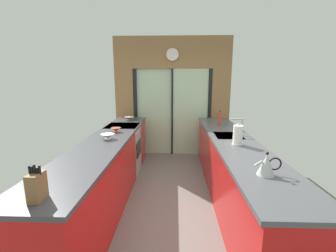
% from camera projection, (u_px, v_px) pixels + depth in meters
% --- Properties ---
extents(ground_plane, '(5.04, 7.60, 0.02)m').
position_uv_depth(ground_plane, '(170.00, 189.00, 3.72)').
color(ground_plane, slate).
extents(back_wall_unit, '(2.64, 0.12, 2.70)m').
position_uv_depth(back_wall_unit, '(172.00, 90.00, 5.17)').
color(back_wall_unit, olive).
rests_on(back_wall_unit, ground_plane).
extents(left_counter_run, '(0.62, 3.80, 0.92)m').
position_uv_depth(left_counter_run, '(105.00, 173.00, 3.19)').
color(left_counter_run, red).
rests_on(left_counter_run, ground_plane).
extents(right_counter_run, '(0.62, 3.80, 0.92)m').
position_uv_depth(right_counter_run, '(232.00, 170.00, 3.30)').
color(right_counter_run, red).
rests_on(right_counter_run, ground_plane).
extents(sink_faucet, '(0.19, 0.02, 0.27)m').
position_uv_depth(sink_faucet, '(240.00, 124.00, 3.41)').
color(sink_faucet, '#B7BABC').
rests_on(sink_faucet, right_counter_run).
extents(oven_range, '(0.60, 0.60, 0.92)m').
position_uv_depth(oven_range, '(124.00, 149.00, 4.29)').
color(oven_range, '#B7BABC').
rests_on(oven_range, ground_plane).
extents(mixing_bowl_near, '(0.20, 0.20, 0.08)m').
position_uv_depth(mixing_bowl_near, '(108.00, 136.00, 3.22)').
color(mixing_bowl_near, silver).
rests_on(mixing_bowl_near, left_counter_run).
extents(mixing_bowl_mid, '(0.16, 0.16, 0.07)m').
position_uv_depth(mixing_bowl_mid, '(116.00, 130.00, 3.66)').
color(mixing_bowl_mid, '#BC4C38').
rests_on(mixing_bowl_mid, left_counter_run).
extents(mixing_bowl_far, '(0.21, 0.21, 0.08)m').
position_uv_depth(mixing_bowl_far, '(129.00, 118.00, 4.71)').
color(mixing_bowl_far, gray).
rests_on(mixing_bowl_far, left_counter_run).
extents(knife_block, '(0.09, 0.14, 0.27)m').
position_uv_depth(knife_block, '(37.00, 186.00, 1.58)').
color(knife_block, brown).
rests_on(knife_block, left_counter_run).
extents(kettle, '(0.24, 0.16, 0.22)m').
position_uv_depth(kettle, '(267.00, 165.00, 2.00)').
color(kettle, '#B7BABC').
rests_on(kettle, right_counter_run).
extents(soap_bottle, '(0.06, 0.06, 0.28)m').
position_uv_depth(soap_bottle, '(220.00, 119.00, 4.13)').
color(soap_bottle, '#B23D2D').
rests_on(soap_bottle, right_counter_run).
extents(paper_towel_roll, '(0.14, 0.14, 0.29)m').
position_uv_depth(paper_towel_roll, '(238.00, 135.00, 2.92)').
color(paper_towel_roll, '#B7BABC').
rests_on(paper_towel_roll, right_counter_run).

